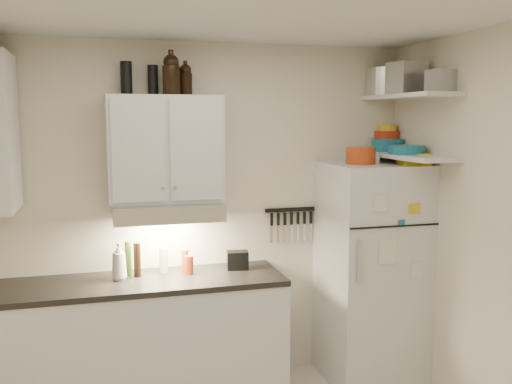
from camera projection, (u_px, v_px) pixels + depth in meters
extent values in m
cube|color=beige|center=(203.00, 216.00, 4.36)|extent=(3.20, 0.02, 2.60)
cube|color=silver|center=(136.00, 346.00, 4.02)|extent=(2.10, 0.60, 0.88)
cube|color=black|center=(134.00, 283.00, 3.96)|extent=(2.10, 0.62, 0.04)
cube|color=silver|center=(165.00, 149.00, 4.04)|extent=(0.80, 0.33, 0.75)
cube|color=silver|center=(167.00, 211.00, 4.04)|extent=(0.76, 0.46, 0.12)
cube|color=silver|center=(371.00, 273.00, 4.42)|extent=(0.70, 0.68, 1.70)
cube|color=silver|center=(409.00, 96.00, 4.17)|extent=(0.30, 0.95, 0.03)
cube|color=silver|center=(407.00, 156.00, 4.22)|extent=(0.30, 0.95, 0.03)
cube|color=black|center=(291.00, 210.00, 4.52)|extent=(0.42, 0.02, 0.03)
cylinder|color=#A63813|center=(361.00, 156.00, 4.24)|extent=(0.27, 0.27, 0.13)
cube|color=gold|center=(414.00, 159.00, 4.21)|extent=(0.26, 0.30, 0.08)
cylinder|color=silver|center=(376.00, 158.00, 4.27)|extent=(0.06, 0.06, 0.09)
cylinder|color=silver|center=(385.00, 82.00, 4.50)|extent=(0.36, 0.36, 0.22)
cube|color=#AAAAAD|center=(406.00, 78.00, 4.11)|extent=(0.26, 0.24, 0.22)
cube|color=#AAAAAD|center=(441.00, 81.00, 3.89)|extent=(0.18, 0.18, 0.15)
cylinder|color=#16637C|center=(388.00, 145.00, 4.56)|extent=(0.25, 0.25, 0.10)
cylinder|color=red|center=(387.00, 135.00, 4.64)|extent=(0.20, 0.20, 0.06)
cylinder|color=gold|center=(387.00, 128.00, 4.63)|extent=(0.16, 0.16, 0.05)
cylinder|color=#16637C|center=(406.00, 150.00, 4.20)|extent=(0.28, 0.28, 0.07)
cylinder|color=black|center=(153.00, 80.00, 4.03)|extent=(0.10, 0.10, 0.21)
cylinder|color=black|center=(126.00, 78.00, 3.99)|extent=(0.08, 0.08, 0.23)
imported|color=silver|center=(119.00, 259.00, 3.96)|extent=(0.12, 0.12, 0.30)
cylinder|color=brown|center=(185.00, 260.00, 4.19)|extent=(0.06, 0.06, 0.16)
cylinder|color=#3D6D1B|center=(128.00, 258.00, 4.08)|extent=(0.06, 0.06, 0.25)
cylinder|color=black|center=(137.00, 260.00, 4.04)|extent=(0.06, 0.06, 0.24)
cylinder|color=silver|center=(164.00, 260.00, 4.15)|extent=(0.08, 0.08, 0.19)
cylinder|color=#A63813|center=(189.00, 265.00, 4.12)|extent=(0.08, 0.08, 0.13)
cube|color=black|center=(238.00, 260.00, 4.25)|extent=(0.17, 0.14, 0.13)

